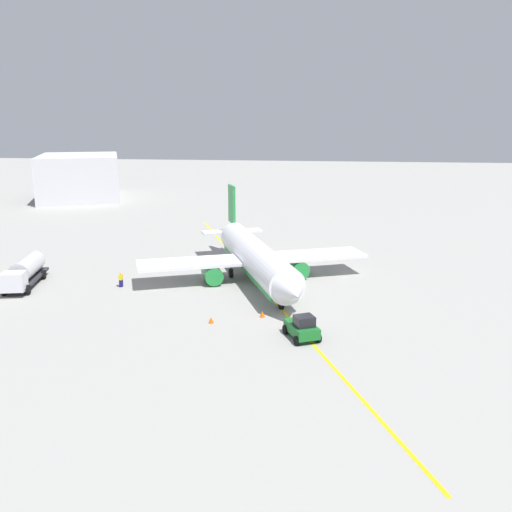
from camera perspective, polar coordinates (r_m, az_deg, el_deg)
The scene contains 9 objects.
ground_plane at distance 63.15m, azimuth 0.00°, elevation -2.64°, with size 400.00×400.00×0.00m, color #9E9B96.
airplane at distance 62.88m, azimuth -0.11°, elevation -0.17°, with size 30.63×27.11×9.74m.
fuel_tanker at distance 66.12m, azimuth -23.50°, elevation -1.53°, with size 10.03×4.69×3.15m.
pushback_tug at distance 46.59m, azimuth 4.97°, elevation -7.62°, with size 4.11×3.57×2.20m.
refueling_worker at distance 62.49m, azimuth -14.24°, elevation -2.49°, with size 0.53×0.37×1.71m.
safety_cone_nose at distance 50.25m, azimuth -4.82°, elevation -6.83°, with size 0.52×0.52×0.58m, color #F2590F.
safety_cone_wingtip at distance 51.55m, azimuth 0.68°, elevation -6.22°, with size 0.54×0.54×0.60m, color #F2590F.
distant_hangar at distance 138.31m, azimuth -18.31°, elevation 8.05°, with size 31.66×26.97×10.50m.
taxi_line_marking at distance 63.15m, azimuth 0.00°, elevation -2.63°, with size 77.73×0.30×0.01m, color yellow.
Camera 1 is at (59.87, 8.45, 18.24)m, focal length 37.42 mm.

